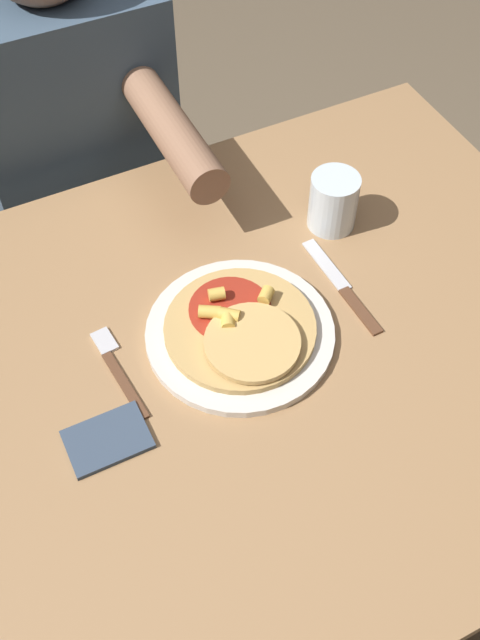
{
  "coord_description": "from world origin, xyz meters",
  "views": [
    {
      "loc": [
        -0.34,
        -0.56,
        1.67
      ],
      "look_at": [
        -0.05,
        0.04,
        0.79
      ],
      "focal_mm": 42.0,
      "sensor_mm": 36.0,
      "label": 1
    }
  ],
  "objects_px": {
    "pizza": "(241,328)",
    "person_diner": "(80,143)",
    "drinking_glass": "(333,202)",
    "plate": "(240,333)",
    "knife": "(343,288)",
    "dining_table": "(277,383)",
    "fork": "(116,367)"
  },
  "relations": [
    {
      "from": "knife",
      "to": "dining_table",
      "type": "bearing_deg",
      "value": -160.14
    },
    {
      "from": "fork",
      "to": "drinking_glass",
      "type": "height_order",
      "value": "drinking_glass"
    },
    {
      "from": "pizza",
      "to": "fork",
      "type": "bearing_deg",
      "value": 170.2
    },
    {
      "from": "plate",
      "to": "person_diner",
      "type": "relative_size",
      "value": 0.24
    },
    {
      "from": "plate",
      "to": "drinking_glass",
      "type": "height_order",
      "value": "drinking_glass"
    },
    {
      "from": "knife",
      "to": "drinking_glass",
      "type": "distance_m",
      "value": 0.16
    },
    {
      "from": "person_diner",
      "to": "drinking_glass",
      "type": "bearing_deg",
      "value": -56.06
    },
    {
      "from": "person_diner",
      "to": "fork",
      "type": "bearing_deg",
      "value": -102.61
    },
    {
      "from": "fork",
      "to": "person_diner",
      "type": "distance_m",
      "value": 0.59
    },
    {
      "from": "drinking_glass",
      "to": "person_diner",
      "type": "relative_size",
      "value": 0.08
    },
    {
      "from": "plate",
      "to": "knife",
      "type": "xyz_separation_m",
      "value": [
        0.19,
        0.01,
        -0.0
      ]
    },
    {
      "from": "drinking_glass",
      "to": "person_diner",
      "type": "xyz_separation_m",
      "value": [
        -0.31,
        0.46,
        -0.1
      ]
    },
    {
      "from": "plate",
      "to": "fork",
      "type": "xyz_separation_m",
      "value": [
        -0.19,
        0.03,
        -0.0
      ]
    },
    {
      "from": "pizza",
      "to": "drinking_glass",
      "type": "bearing_deg",
      "value": 31.75
    },
    {
      "from": "pizza",
      "to": "drinking_glass",
      "type": "relative_size",
      "value": 2.32
    },
    {
      "from": "plate",
      "to": "fork",
      "type": "bearing_deg",
      "value": 171.55
    },
    {
      "from": "fork",
      "to": "drinking_glass",
      "type": "relative_size",
      "value": 1.78
    },
    {
      "from": "plate",
      "to": "person_diner",
      "type": "xyz_separation_m",
      "value": [
        -0.06,
        0.6,
        -0.06
      ]
    },
    {
      "from": "pizza",
      "to": "plate",
      "type": "bearing_deg",
      "value": 86.32
    },
    {
      "from": "dining_table",
      "to": "knife",
      "type": "bearing_deg",
      "value": 19.86
    },
    {
      "from": "pizza",
      "to": "person_diner",
      "type": "xyz_separation_m",
      "value": [
        -0.06,
        0.61,
        -0.08
      ]
    },
    {
      "from": "pizza",
      "to": "knife",
      "type": "xyz_separation_m",
      "value": [
        0.19,
        0.02,
        -0.02
      ]
    },
    {
      "from": "knife",
      "to": "pizza",
      "type": "bearing_deg",
      "value": -175.45
    },
    {
      "from": "plate",
      "to": "pizza",
      "type": "height_order",
      "value": "pizza"
    },
    {
      "from": "pizza",
      "to": "person_diner",
      "type": "distance_m",
      "value": 0.62
    },
    {
      "from": "dining_table",
      "to": "fork",
      "type": "xyz_separation_m",
      "value": [
        -0.24,
        0.07,
        0.11
      ]
    },
    {
      "from": "plate",
      "to": "drinking_glass",
      "type": "distance_m",
      "value": 0.29
    },
    {
      "from": "drinking_glass",
      "to": "person_diner",
      "type": "height_order",
      "value": "person_diner"
    },
    {
      "from": "fork",
      "to": "person_diner",
      "type": "bearing_deg",
      "value": 77.39
    },
    {
      "from": "dining_table",
      "to": "drinking_glass",
      "type": "height_order",
      "value": "drinking_glass"
    },
    {
      "from": "plate",
      "to": "pizza",
      "type": "relative_size",
      "value": 1.25
    },
    {
      "from": "dining_table",
      "to": "pizza",
      "type": "bearing_deg",
      "value": 142.76
    }
  ]
}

